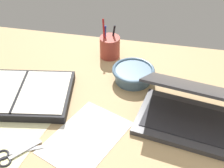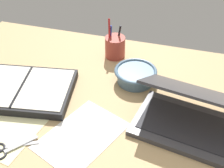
{
  "view_description": "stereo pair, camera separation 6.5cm",
  "coord_description": "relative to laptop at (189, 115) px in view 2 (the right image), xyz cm",
  "views": [
    {
      "loc": [
        15.78,
        -71.78,
        75.36
      ],
      "look_at": [
        -0.73,
        8.89,
        9.0
      ],
      "focal_mm": 50.0,
      "sensor_mm": 36.0,
      "label": 1
    },
    {
      "loc": [
        22.05,
        -70.24,
        75.36
      ],
      "look_at": [
        -0.73,
        8.89,
        9.0
      ],
      "focal_mm": 50.0,
      "sensor_mm": 36.0,
      "label": 2
    }
  ],
  "objects": [
    {
      "name": "scissors",
      "position": [
        -50.81,
        -25.36,
        -4.23
      ],
      "size": [
        12.74,
        11.53,
        0.8
      ],
      "rotation": [
        0.0,
        0.0,
        0.68
      ],
      "color": "#B7B7BC",
      "rests_on": "desk_top"
    },
    {
      "name": "desk_top",
      "position": [
        -25.94,
        -3.73,
        -5.57
      ],
      "size": [
        140.0,
        100.0,
        2.0
      ],
      "primitive_type": "cube",
      "color": "tan",
      "rests_on": "ground"
    },
    {
      "name": "paper_sheet_front",
      "position": [
        -31.06,
        -13.77,
        -4.49
      ],
      "size": [
        27.37,
        32.08,
        0.16
      ],
      "primitive_type": "cube",
      "rotation": [
        0.0,
        0.0,
        -0.39
      ],
      "color": "white",
      "rests_on": "desk_top"
    },
    {
      "name": "laptop",
      "position": [
        0.0,
        0.0,
        0.0
      ],
      "size": [
        36.08,
        31.01,
        16.85
      ],
      "rotation": [
        0.0,
        0.0,
        -0.17
      ],
      "color": "#38383D",
      "rests_on": "desk_top"
    },
    {
      "name": "pen_cup",
      "position": [
        -33.14,
        32.05,
        0.01
      ],
      "size": [
        8.3,
        8.3,
        16.45
      ],
      "color": "#9E382D",
      "rests_on": "desk_top"
    },
    {
      "name": "planner",
      "position": [
        -58.58,
        -0.27,
        -2.95
      ],
      "size": [
        38.89,
        30.08,
        3.44
      ],
      "rotation": [
        0.0,
        0.0,
        0.16
      ],
      "color": "black",
      "rests_on": "desk_top"
    },
    {
      "name": "paper_sheet_beside_planner",
      "position": [
        -53.47,
        -17.7,
        -4.49
      ],
      "size": [
        20.46,
        25.29,
        0.16
      ],
      "primitive_type": "cube",
      "rotation": [
        0.0,
        0.0,
        -0.16
      ],
      "color": "#F4EFB2",
      "rests_on": "desk_top"
    },
    {
      "name": "bowl",
      "position": [
        -21.09,
        17.64,
        -1.56
      ],
      "size": [
        16.0,
        16.0,
        5.37
      ],
      "color": "slate",
      "rests_on": "desk_top"
    }
  ]
}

